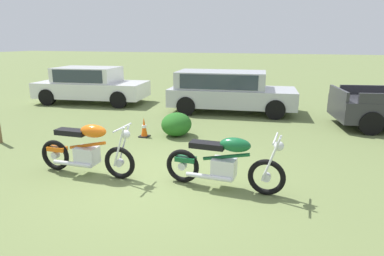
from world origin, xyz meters
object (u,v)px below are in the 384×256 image
Objects in this scene: car_white at (90,83)px; traffic_cone at (144,128)px; motorcycle_green at (224,162)px; motorcycle_orange at (87,150)px; car_silver at (227,88)px; shrub_low at (176,124)px.

car_white is 8.77× the size of traffic_cone.
car_white is at bearing 139.70° from motorcycle_green.
motorcycle_orange is 6.53m from car_silver.
car_silver is (-1.34, 6.20, 0.36)m from motorcycle_green.
shrub_low is at bearing 76.37° from motorcycle_orange.
motorcycle_orange is 0.44× the size of car_white.
car_white is 5.73m from traffic_cone.
car_white is 5.30× the size of shrub_low.
motorcycle_orange reaches higher than traffic_cone.
car_silver reaches higher than motorcycle_green.
car_white is at bearing 123.18° from motorcycle_orange.
motorcycle_green is at bearing -84.11° from car_silver.
traffic_cone is at bearing 139.69° from motorcycle_green.
motorcycle_green is at bearing 3.33° from motorcycle_orange.
motorcycle_orange is at bearing -102.49° from shrub_low.
car_silver is at bearing 70.30° from traffic_cone.
shrub_low is (-1.93, 2.78, -0.16)m from motorcycle_green.
motorcycle_orange is at bearing -174.15° from motorcycle_green.
motorcycle_orange is 2.60m from motorcycle_green.
motorcycle_green is 0.46× the size of car_white.
car_silver reaches higher than shrub_low.
motorcycle_orange and motorcycle_green have the same top height.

